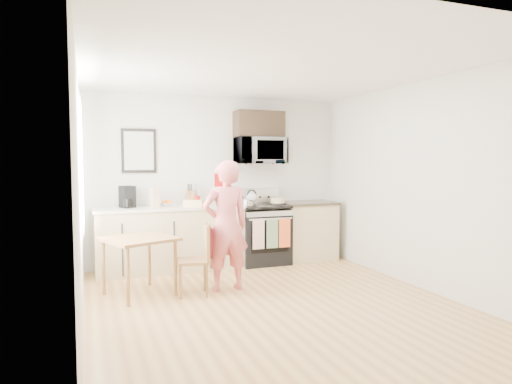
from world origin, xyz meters
name	(u,v)px	position (x,y,z in m)	size (l,w,h in m)	color
floor	(274,304)	(0.00, 0.00, 0.00)	(4.60, 4.60, 0.00)	#A26F3E
back_wall	(217,180)	(0.00, 2.30, 1.30)	(4.00, 0.04, 2.60)	silver
front_wall	(415,210)	(0.00, -2.30, 1.30)	(4.00, 0.04, 2.60)	silver
left_wall	(79,193)	(-2.00, 0.00, 1.30)	(0.04, 4.60, 2.60)	silver
right_wall	(421,185)	(2.00, 0.00, 1.30)	(0.04, 4.60, 2.60)	silver
ceiling	(274,69)	(0.00, 0.00, 2.60)	(4.00, 4.60, 0.04)	white
window	(83,166)	(-1.96, 0.80, 1.55)	(0.06, 1.40, 1.50)	white
cabinet_left	(171,240)	(-0.80, 2.00, 0.45)	(2.10, 0.60, 0.90)	tan
countertop_left	(170,208)	(-0.80, 2.00, 0.92)	(2.14, 0.64, 0.04)	beige
cabinet_right	(307,232)	(1.43, 2.00, 0.45)	(0.84, 0.60, 0.90)	tan
countertop_right	(308,203)	(1.43, 2.00, 0.92)	(0.88, 0.64, 0.04)	black
range	(262,235)	(0.63, 1.98, 0.44)	(0.76, 0.70, 1.16)	black
microwave	(260,151)	(0.63, 2.08, 1.76)	(0.76, 0.51, 0.42)	silver
upper_cabinet	(259,124)	(0.63, 2.12, 2.18)	(0.76, 0.35, 0.40)	black
wall_art	(139,151)	(-1.20, 2.28, 1.75)	(0.50, 0.04, 0.65)	black
wall_trivet	(221,180)	(0.05, 2.28, 1.30)	(0.20, 0.02, 0.20)	#AC100E
person	(226,226)	(-0.33, 0.74, 0.81)	(0.59, 0.39, 1.61)	#C23547
dining_table	(139,244)	(-1.37, 0.89, 0.62)	(0.84, 0.84, 0.70)	brown
chair	(203,249)	(-0.65, 0.65, 0.55)	(0.45, 0.41, 0.85)	brown
knife_block	(190,197)	(-0.47, 2.19, 1.05)	(0.10, 0.14, 0.22)	brown
utensil_crock	(196,196)	(-0.37, 2.18, 1.07)	(0.11, 0.11, 0.32)	#AC100E
fruit_bowl	(167,204)	(-0.83, 2.11, 0.97)	(0.22, 0.22, 0.09)	white
milk_carton	(155,198)	(-1.02, 2.00, 1.07)	(0.10, 0.10, 0.27)	tan
coffee_maker	(127,197)	(-1.39, 2.06, 1.08)	(0.23, 0.28, 0.31)	black
bread_bag	(194,204)	(-0.50, 1.78, 0.99)	(0.28, 0.13, 0.10)	tan
cake	(278,201)	(0.89, 1.96, 0.97)	(0.27, 0.27, 0.09)	black
kettle	(252,197)	(0.54, 2.20, 1.02)	(0.18, 0.18, 0.22)	white
pot	(248,202)	(0.35, 1.87, 0.97)	(0.19, 0.33, 0.10)	silver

